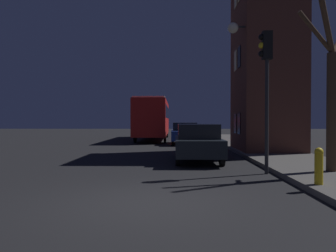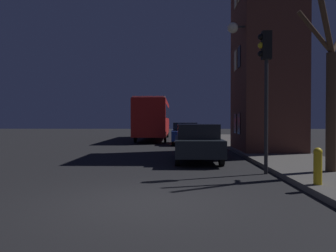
# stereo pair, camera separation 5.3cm
# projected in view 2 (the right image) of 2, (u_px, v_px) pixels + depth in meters

# --- Properties ---
(ground_plane) EXTENTS (120.00, 120.00, 0.00)m
(ground_plane) POSITION_uv_depth(u_px,v_px,m) (144.00, 202.00, 6.93)
(ground_plane) COLOR black
(brick_building) EXTENTS (3.27, 4.69, 9.29)m
(brick_building) POSITION_uv_depth(u_px,v_px,m) (266.00, 63.00, 17.61)
(brick_building) COLOR brown
(brick_building) RESTS_ON sidewalk
(streetlamp) EXTENTS (1.23, 0.52, 6.28)m
(streetlamp) POSITION_uv_depth(u_px,v_px,m) (242.00, 56.00, 15.74)
(streetlamp) COLOR #28282B
(streetlamp) RESTS_ON sidewalk
(traffic_light) EXTENTS (0.43, 0.24, 4.58)m
(traffic_light) POSITION_uv_depth(u_px,v_px,m) (265.00, 72.00, 10.48)
(traffic_light) COLOR #28282B
(traffic_light) RESTS_ON ground
(bare_tree) EXTENTS (1.87, 1.53, 5.16)m
(bare_tree) POSITION_uv_depth(u_px,v_px,m) (330.00, 96.00, 10.05)
(bare_tree) COLOR #473323
(bare_tree) RESTS_ON sidewalk
(bus) EXTENTS (2.53, 11.83, 3.51)m
(bus) POSITION_uv_depth(u_px,v_px,m) (154.00, 116.00, 29.39)
(bus) COLOR red
(bus) RESTS_ON ground
(car_near_lane) EXTENTS (1.85, 4.56, 1.57)m
(car_near_lane) POSITION_uv_depth(u_px,v_px,m) (197.00, 142.00, 13.79)
(car_near_lane) COLOR black
(car_near_lane) RESTS_ON ground
(car_mid_lane) EXTENTS (1.90, 4.61, 1.57)m
(car_mid_lane) POSITION_uv_depth(u_px,v_px,m) (185.00, 133.00, 23.78)
(car_mid_lane) COLOR navy
(car_mid_lane) RESTS_ON ground
(fire_hydrant) EXTENTS (0.21, 0.21, 0.91)m
(fire_hydrant) POSITION_uv_depth(u_px,v_px,m) (318.00, 165.00, 8.01)
(fire_hydrant) COLOR gold
(fire_hydrant) RESTS_ON sidewalk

